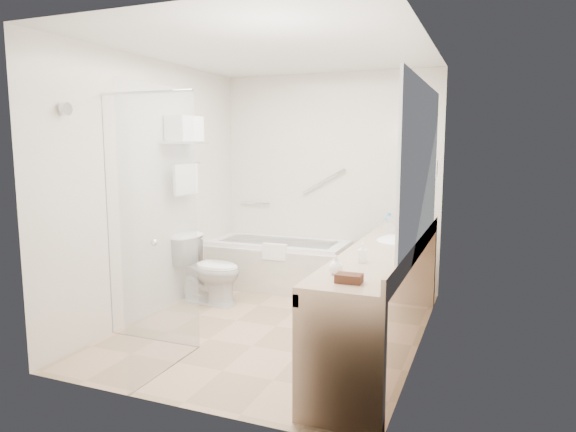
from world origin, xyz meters
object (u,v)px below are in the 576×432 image
at_px(bathtub, 278,264).
at_px(water_bottle_left, 386,228).
at_px(toilet, 209,270).
at_px(amenity_basket, 349,278).
at_px(vanity_counter, 384,273).

bearing_deg(bathtub, water_bottle_left, -30.21).
distance_m(toilet, amenity_basket, 2.65).
xyz_separation_m(bathtub, amenity_basket, (1.53, -2.51, 0.60)).
xyz_separation_m(toilet, amenity_basket, (1.98, -1.68, 0.52)).
bearing_deg(amenity_basket, vanity_counter, 90.31).
distance_m(toilet, water_bottle_left, 1.95).
relative_size(bathtub, amenity_basket, 10.06).
xyz_separation_m(vanity_counter, toilet, (-1.97, 0.56, -0.28)).
distance_m(vanity_counter, amenity_basket, 1.15).
bearing_deg(water_bottle_left, toilet, -179.80).
bearing_deg(vanity_counter, bathtub, 137.65).
relative_size(toilet, water_bottle_left, 4.35).
distance_m(amenity_basket, water_bottle_left, 1.69).
bearing_deg(amenity_basket, toilet, 139.74).
bearing_deg(vanity_counter, water_bottle_left, 100.50).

